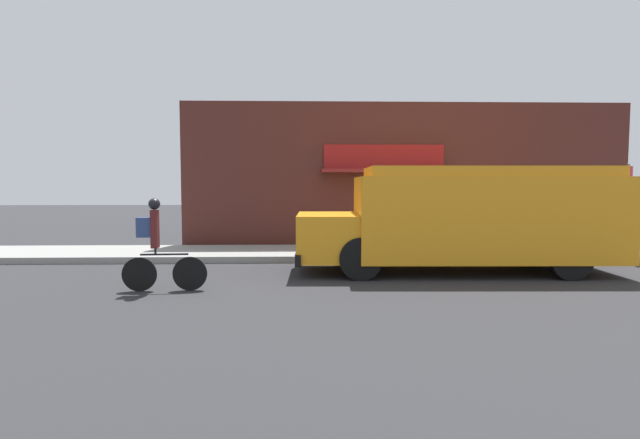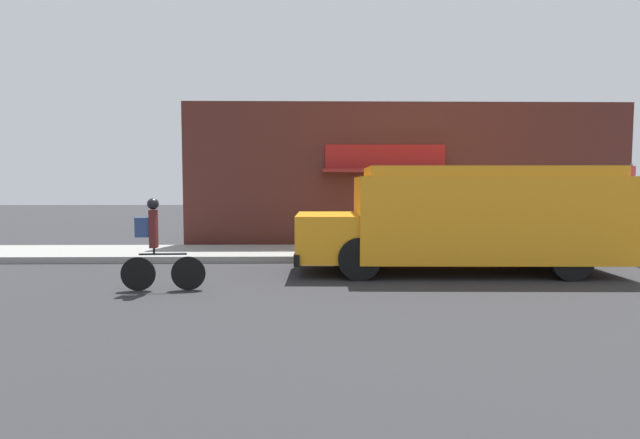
% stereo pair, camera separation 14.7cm
% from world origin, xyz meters
% --- Properties ---
extents(ground_plane, '(70.00, 70.00, 0.00)m').
position_xyz_m(ground_plane, '(0.00, 0.00, 0.00)').
color(ground_plane, '#2B2B2D').
extents(sidewalk, '(28.00, 2.46, 0.17)m').
position_xyz_m(sidewalk, '(0.00, 1.23, 0.08)').
color(sidewalk, gray).
rests_on(sidewalk, ground_plane).
extents(storefront, '(13.61, 0.96, 4.43)m').
position_xyz_m(storefront, '(-0.03, 2.86, 2.22)').
color(storefront, '#4C231E').
rests_on(storefront, ground_plane).
extents(school_bus, '(7.00, 2.71, 2.33)m').
position_xyz_m(school_bus, '(0.51, -1.38, 1.23)').
color(school_bus, orange).
rests_on(school_bus, ground_plane).
extents(cyclist, '(1.53, 0.21, 1.70)m').
position_xyz_m(cyclist, '(-5.79, -3.15, 0.83)').
color(cyclist, black).
rests_on(cyclist, ground_plane).
extents(stop_sign_post, '(0.45, 0.45, 2.31)m').
position_xyz_m(stop_sign_post, '(5.27, 0.40, 1.71)').
color(stop_sign_post, slate).
rests_on(stop_sign_post, sidewalk).
extents(trash_bin, '(0.61, 0.61, 0.83)m').
position_xyz_m(trash_bin, '(-0.99, 1.73, 0.58)').
color(trash_bin, slate).
rests_on(trash_bin, sidewalk).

